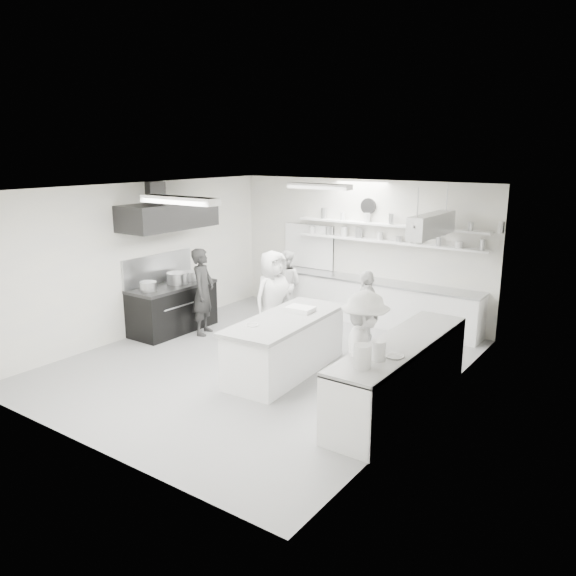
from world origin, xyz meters
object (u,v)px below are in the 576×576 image
Objects in this scene: back_counter at (364,301)px; prep_island at (286,346)px; stove at (173,309)px; right_counter at (400,375)px; cook_stove at (203,292)px; cook_back at (286,284)px.

prep_island is at bearing -85.41° from back_counter.
stove is 0.55× the size of right_counter.
cook_stove is (-2.24, -2.59, 0.41)m from back_counter.
back_counter is 3.35× the size of cook_back.
right_counter is at bearing -6.84° from prep_island.
cook_back is (1.31, 2.14, 0.30)m from stove.
prep_island is (0.26, -3.29, -0.01)m from back_counter.
back_counter is 2.06× the size of prep_island.
back_counter is 4.13m from right_counter.
stove is 0.74× the size of prep_island.
cook_stove is 2.04m from cook_back.
stove is at bearing -136.01° from back_counter.
back_counter is at bearing -164.99° from cook_back.
cook_stove is at bearing -130.93° from back_counter.
cook_stove reaches higher than prep_island.
back_counter is 3.45m from cook_stove.
cook_back is (-3.94, 2.74, 0.28)m from right_counter.
back_counter is 3.30m from prep_island.
right_counter reaches higher than stove.
cook_back is (-1.59, -0.66, 0.29)m from back_counter.
prep_island is at bearing 176.90° from right_counter.
back_counter reaches higher than prep_island.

